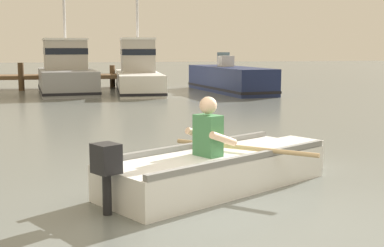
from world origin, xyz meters
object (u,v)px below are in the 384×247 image
at_px(rowboat_with_person, 220,168).
at_px(moored_boat_white, 138,72).
at_px(moored_boat_navy, 230,80).
at_px(moored_boat_grey, 66,73).

height_order(rowboat_with_person, moored_boat_white, moored_boat_white).
distance_m(rowboat_with_person, moored_boat_white, 15.06).
bearing_deg(moored_boat_white, rowboat_with_person, -90.50).
xyz_separation_m(rowboat_with_person, moored_boat_navy, (3.78, 14.24, 0.23)).
distance_m(moored_boat_grey, moored_boat_navy, 6.52).
height_order(moored_boat_white, moored_boat_navy, moored_boat_white).
bearing_deg(moored_boat_navy, rowboat_with_person, -104.87).
relative_size(moored_boat_grey, moored_boat_white, 0.82).
bearing_deg(moored_boat_grey, rowboat_with_person, -79.63).
xyz_separation_m(moored_boat_white, moored_boat_navy, (3.65, -0.82, -0.31)).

